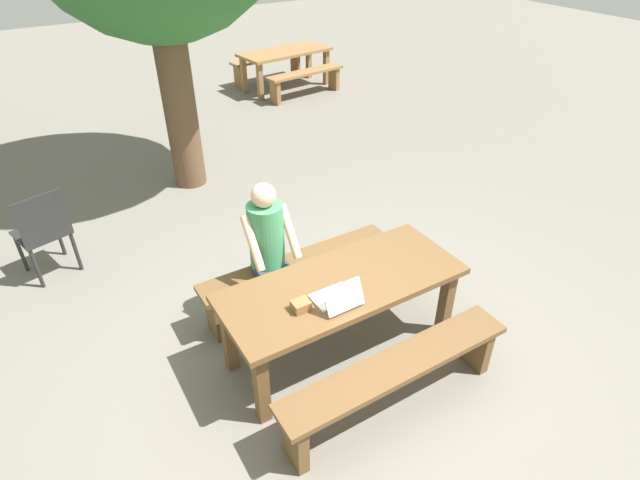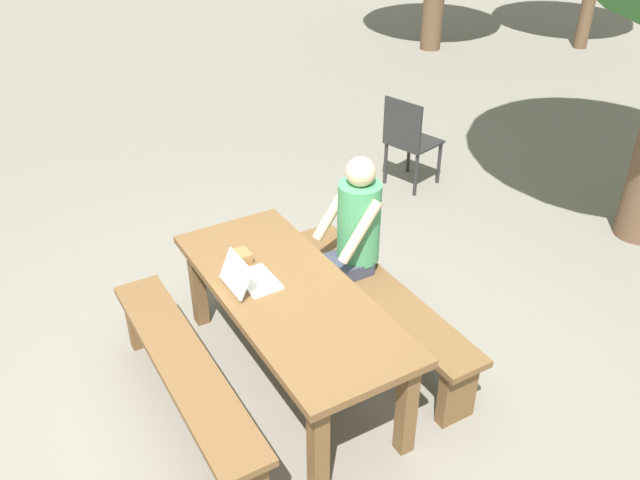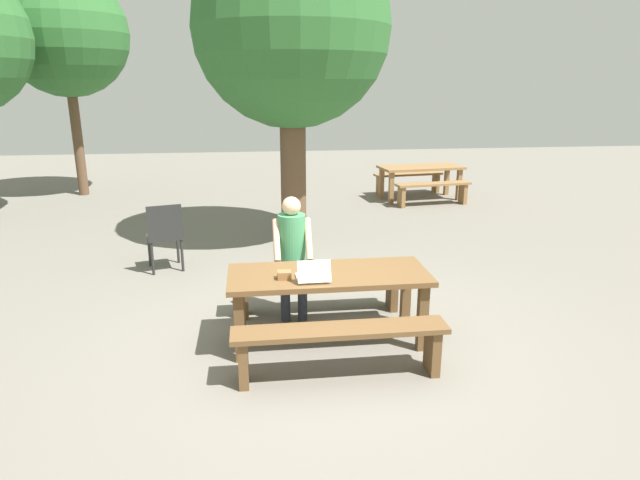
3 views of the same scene
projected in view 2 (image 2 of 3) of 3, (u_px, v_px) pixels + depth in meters
name	position (u px, v px, depth m)	size (l,w,h in m)	color
ground_plane	(291.00, 377.00, 4.36)	(30.00, 30.00, 0.00)	slate
picnic_table_front	(289.00, 304.00, 4.05)	(1.89, 0.77, 0.71)	brown
bench_near	(185.00, 375.00, 3.88)	(1.82, 0.30, 0.47)	brown
bench_far	(380.00, 302.00, 4.48)	(1.82, 0.30, 0.47)	brown
laptop	(249.00, 278.00, 4.01)	(0.30, 0.29, 0.21)	white
small_pouch	(242.00, 257.00, 4.24)	(0.12, 0.10, 0.07)	olive
person_seated	(354.00, 233.00, 4.46)	(0.40, 0.40, 1.30)	#333847
plastic_chair	(409.00, 140.00, 6.45)	(0.54, 0.54, 0.92)	#262626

